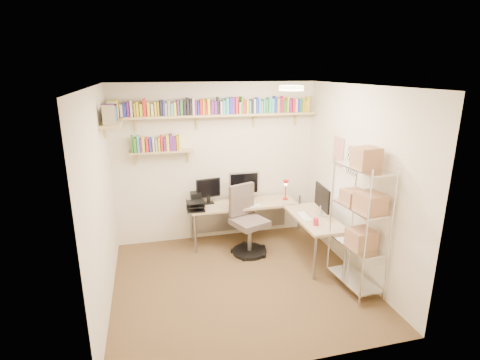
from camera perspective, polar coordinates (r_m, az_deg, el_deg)
name	(u,v)px	position (r m, az deg, el deg)	size (l,w,h in m)	color
ground	(240,282)	(5.08, -0.05, -15.28)	(3.20, 3.20, 0.00)	#4A3620
room_shell	(240,168)	(4.47, 0.00, 1.86)	(3.24, 3.04, 2.52)	beige
wall_shelves	(191,116)	(5.56, -7.52, 9.62)	(3.12, 1.09, 0.80)	tan
corner_desk	(254,207)	(5.75, 2.18, -4.21)	(2.01, 1.66, 1.13)	tan
office_chair	(247,225)	(5.65, 1.12, -6.88)	(0.59, 0.60, 1.04)	black
wire_rack	(363,207)	(4.65, 18.18, -3.94)	(0.42, 0.75, 1.83)	silver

